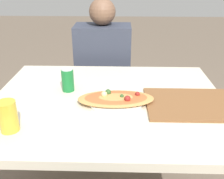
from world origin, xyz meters
The scene contains 7 objects.
dining_table centered at (0.00, 0.00, 0.69)m, with size 1.20×0.97×0.76m.
chair_far_seated centered at (-0.07, 0.81, 0.50)m, with size 0.40×0.40×0.88m.
person_seated centered at (-0.07, 0.70, 0.70)m, with size 0.41×0.27×1.18m.
pizza_main centered at (0.04, -0.04, 0.78)m, with size 0.39×0.27×0.06m.
soda_can centered at (-0.22, 0.10, 0.82)m, with size 0.07×0.07×0.12m.
drink_glass centered at (-0.39, -0.29, 0.83)m, with size 0.08×0.08×0.13m.
serving_tray centered at (0.43, -0.05, 0.77)m, with size 0.48×0.33×0.01m.
Camera 1 is at (0.06, -1.20, 1.38)m, focal length 42.00 mm.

